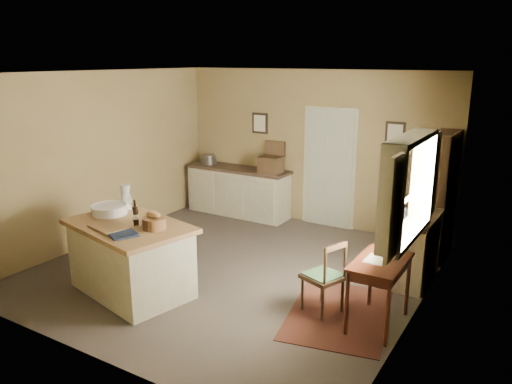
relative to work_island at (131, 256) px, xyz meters
The scene contains 16 objects.
ground 1.51m from the work_island, 59.65° to the left, with size 5.00×5.00×0.00m, color brown.
wall_back 3.90m from the work_island, 79.04° to the left, with size 5.00×0.10×2.70m, color olive.
wall_front 1.70m from the work_island, 60.21° to the right, with size 5.00×0.10×2.70m, color olive.
wall_left 2.33m from the work_island, 145.17° to the left, with size 0.10×5.00×2.70m, color olive.
wall_right 3.56m from the work_island, 20.97° to the left, with size 0.10×5.00×2.70m, color olive.
ceiling 2.64m from the work_island, 59.65° to the left, with size 5.00×5.00×0.00m, color silver.
door 3.90m from the work_island, 73.84° to the left, with size 0.97×0.06×2.11m, color #A7AD95.
framed_prints 4.02m from the work_island, 76.03° to the left, with size 2.82×0.02×0.38m.
window 3.48m from the work_island, 18.22° to the left, with size 0.25×1.99×1.12m.
work_island is the anchor object (origin of this frame).
sideboard 3.49m from the work_island, 100.20° to the left, with size 2.01×0.57×1.18m.
rug 2.65m from the work_island, 18.16° to the left, with size 1.10×1.60×0.01m, color #512418.
writing_desk 3.04m from the work_island, 15.52° to the left, with size 0.52×0.85×0.82m.
desk_chair 2.40m from the work_island, 18.81° to the left, with size 0.41×0.41×0.87m, color #312012, non-canonical shape.
right_cabinet 3.64m from the work_island, 36.54° to the left, with size 0.56×1.01×0.99m.
shelving_unit 4.49m from the work_island, 46.48° to the left, with size 0.32×0.84×1.87m.
Camera 1 is at (3.64, -5.40, 2.88)m, focal length 35.00 mm.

